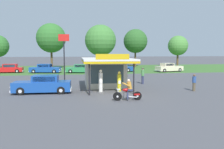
% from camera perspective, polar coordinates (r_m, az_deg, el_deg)
% --- Properties ---
extents(ground_plane, '(300.00, 300.00, 0.00)m').
position_cam_1_polar(ground_plane, '(18.57, 1.30, -5.35)').
color(ground_plane, '#4C4C51').
extents(grass_verge_strip, '(120.00, 24.00, 0.01)m').
position_cam_1_polar(grass_verge_strip, '(48.17, -5.12, 1.45)').
color(grass_verge_strip, '#3D6B2D').
rests_on(grass_verge_strip, ground).
extents(service_station_kiosk, '(4.62, 7.22, 3.38)m').
position_cam_1_polar(service_station_kiosk, '(23.06, -1.71, 1.05)').
color(service_station_kiosk, beige).
rests_on(service_station_kiosk, ground).
extents(gas_pump_nearside, '(0.44, 0.44, 2.01)m').
position_cam_1_polar(gas_pump_nearside, '(19.82, -2.86, -1.95)').
color(gas_pump_nearside, slate).
rests_on(gas_pump_nearside, ground).
extents(gas_pump_offside, '(0.44, 0.44, 1.85)m').
position_cam_1_polar(gas_pump_offside, '(20.07, 1.81, -2.07)').
color(gas_pump_offside, slate).
rests_on(gas_pump_offside, ground).
extents(motorcycle_with_rider, '(2.14, 0.70, 1.58)m').
position_cam_1_polar(motorcycle_with_rider, '(16.75, 4.02, -4.29)').
color(motorcycle_with_rider, black).
rests_on(motorcycle_with_rider, ground).
extents(featured_classic_sedan, '(5.06, 1.97, 1.55)m').
position_cam_1_polar(featured_classic_sedan, '(20.59, -16.88, -2.48)').
color(featured_classic_sedan, '#19479E').
rests_on(featured_classic_sedan, ground).
extents(parked_car_back_row_left, '(5.44, 2.70, 1.51)m').
position_cam_1_polar(parked_car_back_row_left, '(40.11, -16.35, 1.38)').
color(parked_car_back_row_left, '#19479E').
rests_on(parked_car_back_row_left, ground).
extents(parked_car_back_row_right, '(5.68, 2.79, 1.50)m').
position_cam_1_polar(parked_car_back_row_right, '(41.16, 1.75, 1.71)').
color(parked_car_back_row_right, '#19479E').
rests_on(parked_car_back_row_right, ground).
extents(parked_car_back_row_centre_left, '(5.39, 3.03, 1.55)m').
position_cam_1_polar(parked_car_back_row_centre_left, '(42.14, 14.03, 1.65)').
color(parked_car_back_row_centre_left, beige).
rests_on(parked_car_back_row_centre_left, ground).
extents(parked_car_back_row_far_left, '(5.28, 2.20, 1.50)m').
position_cam_1_polar(parked_car_back_row_far_left, '(42.70, -24.57, 1.32)').
color(parked_car_back_row_far_left, red).
rests_on(parked_car_back_row_far_left, ground).
extents(parked_car_back_row_centre, '(5.44, 2.67, 1.45)m').
position_cam_1_polar(parked_car_back_row_centre, '(38.99, -7.68, 1.40)').
color(parked_car_back_row_centre, '#2D844C').
rests_on(parked_car_back_row_centre, ground).
extents(bystander_standing_back_lot, '(0.39, 0.39, 1.78)m').
position_cam_1_polar(bystander_standing_back_lot, '(25.48, 7.69, -0.20)').
color(bystander_standing_back_lot, '#2D3351').
rests_on(bystander_standing_back_lot, ground).
extents(bystander_strolling_foreground, '(0.34, 0.34, 1.54)m').
position_cam_1_polar(bystander_strolling_foreground, '(21.96, 19.85, -1.84)').
color(bystander_strolling_foreground, brown).
rests_on(bystander_strolling_foreground, ground).
extents(tree_oak_distant_spare, '(5.64, 5.64, 8.91)m').
position_cam_1_polar(tree_oak_distant_spare, '(54.64, 5.90, 8.21)').
color(tree_oak_distant_spare, brown).
rests_on(tree_oak_distant_spare, ground).
extents(tree_oak_right, '(6.10, 6.10, 9.47)m').
position_cam_1_polar(tree_oak_right, '(49.70, -14.99, 8.80)').
color(tree_oak_right, brown).
rests_on(tree_oak_right, ground).
extents(tree_oak_far_left, '(4.74, 4.74, 7.42)m').
position_cam_1_polar(tree_oak_far_left, '(57.30, 16.19, 6.88)').
color(tree_oak_far_left, brown).
rests_on(tree_oak_far_left, ground).
extents(tree_oak_far_right, '(6.77, 6.77, 9.42)m').
position_cam_1_polar(tree_oak_far_right, '(50.05, -2.89, 8.52)').
color(tree_oak_far_right, brown).
rests_on(tree_oak_far_right, ground).
extents(roadside_pole_sign, '(1.10, 0.12, 5.36)m').
position_cam_1_polar(roadside_pole_sign, '(24.19, -11.91, 5.71)').
color(roadside_pole_sign, black).
rests_on(roadside_pole_sign, ground).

